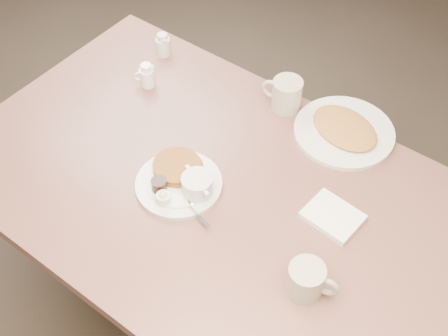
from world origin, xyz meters
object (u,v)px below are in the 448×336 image
Objects in this scene: coffee_mug_far at (286,94)px; coffee_mug_near at (307,280)px; main_plate at (182,181)px; hash_plate at (344,130)px; creamer_left at (147,76)px; creamer_right at (163,45)px; diner_table at (220,225)px.

coffee_mug_near is at bearing -52.45° from coffee_mug_far.
main_plate is 0.84× the size of hash_plate.
main_plate is 3.91× the size of creamer_left.
creamer_right is (-0.47, -0.03, -0.01)m from coffee_mug_far.
coffee_mug_near is 0.63m from coffee_mug_far.
diner_table is 0.46m from hash_plate.
main_plate is 3.91× the size of creamer_right.
creamer_left is 1.00× the size of creamer_right.
coffee_mug_far is at bearing 3.65° from creamer_right.
coffee_mug_far is at bearing 83.34° from main_plate.
creamer_left is (-0.35, 0.26, 0.01)m from main_plate.
diner_table is at bearing -24.57° from creamer_left.
diner_table is at bearing -34.90° from creamer_right.
diner_table is 0.44m from coffee_mug_far.
creamer_left is 0.64m from hash_plate.
creamer_left reaches higher than main_plate.
hash_plate is at bearing 1.92° from coffee_mug_far.
hash_plate is (0.20, 0.01, -0.04)m from coffee_mug_far.
coffee_mug_near is at bearing -19.26° from diner_table.
coffee_mug_near is at bearing -29.03° from creamer_right.
creamer_right is at bearing 112.33° from creamer_left.
creamer_right reaches higher than main_plate.
creamer_left and creamer_right have the same top height.
coffee_mug_near is 1.67× the size of creamer_right.
coffee_mug_far is at bearing 127.55° from coffee_mug_near.
creamer_right is at bearing 150.97° from coffee_mug_near.
main_plate is 2.34× the size of coffee_mug_near.
diner_table is at bearing -113.21° from hash_plate.
main_plate is 0.51m from hash_plate.
diner_table is 4.80× the size of main_plate.
main_plate is at bearing -44.23° from creamer_right.
diner_table is 0.65m from creamer_right.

